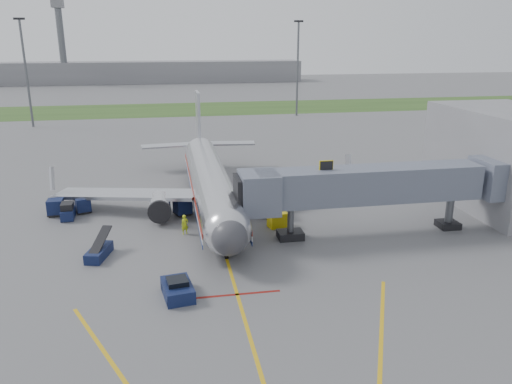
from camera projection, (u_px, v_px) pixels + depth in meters
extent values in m
plane|color=#565659|center=(230.00, 269.00, 37.89)|extent=(400.00, 400.00, 0.00)
cube|color=#2D4C1E|center=(182.00, 109.00, 122.46)|extent=(300.00, 25.00, 0.01)
cube|color=gold|center=(233.00, 281.00, 36.01)|extent=(0.25, 50.00, 0.01)
cube|color=maroon|center=(237.00, 294.00, 34.13)|extent=(6.00, 0.25, 0.01)
cube|color=gold|center=(380.00, 378.00, 25.76)|extent=(9.52, 20.04, 0.01)
cylinder|color=silver|center=(210.00, 181.00, 51.19)|extent=(3.80, 28.00, 3.80)
sphere|color=silver|center=(227.00, 231.00, 38.03)|extent=(3.80, 3.80, 3.80)
sphere|color=#38383D|center=(230.00, 238.00, 36.81)|extent=(2.74, 2.74, 2.74)
cube|color=black|center=(228.00, 226.00, 37.49)|extent=(2.20, 1.20, 0.55)
cone|color=silver|center=(199.00, 148.00, 66.69)|extent=(3.80, 5.00, 3.80)
cube|color=#B7BAC1|center=(198.00, 119.00, 65.04)|extent=(0.35, 4.20, 7.00)
cube|color=#B7BAC1|center=(126.00, 194.00, 50.00)|extent=(15.10, 8.59, 1.13)
cube|color=#B7BAC1|center=(291.00, 186.00, 52.91)|extent=(15.10, 8.59, 1.13)
cylinder|color=silver|center=(160.00, 206.00, 47.88)|extent=(2.10, 3.60, 2.10)
cylinder|color=silver|center=(266.00, 200.00, 49.66)|extent=(2.10, 3.60, 2.10)
cube|color=maroon|center=(229.00, 184.00, 51.62)|extent=(0.05, 28.00, 0.45)
cube|color=navy|center=(229.00, 192.00, 51.89)|extent=(0.05, 28.00, 0.35)
cylinder|color=black|center=(226.00, 255.00, 39.68)|extent=(0.28, 0.70, 0.70)
cylinder|color=black|center=(186.00, 202.00, 51.88)|extent=(0.50, 1.00, 1.00)
cylinder|color=black|center=(235.00, 199.00, 52.77)|extent=(0.50, 1.00, 1.00)
cube|color=slate|center=(369.00, 184.00, 43.45)|extent=(20.00, 3.00, 3.00)
cube|color=slate|center=(259.00, 192.00, 41.84)|extent=(3.20, 3.60, 3.40)
cube|color=black|center=(245.00, 193.00, 41.63)|extent=(1.60, 3.00, 2.80)
cube|color=gold|center=(326.00, 166.00, 42.24)|extent=(1.20, 0.15, 1.00)
cylinder|color=#595B60|center=(291.00, 222.00, 43.16)|extent=(0.56, 0.56, 3.10)
cube|color=black|center=(290.00, 235.00, 43.51)|extent=(2.20, 1.60, 0.70)
cylinder|color=#595B60|center=(449.00, 212.00, 45.73)|extent=(0.70, 0.70, 3.10)
cube|color=black|center=(448.00, 224.00, 46.10)|extent=(1.80, 1.80, 0.60)
cube|color=slate|center=(493.00, 178.00, 45.51)|extent=(3.00, 4.00, 3.40)
cube|color=slate|center=(507.00, 159.00, 50.94)|extent=(10.00, 16.00, 10.00)
cylinder|color=#595B60|center=(27.00, 75.00, 95.58)|extent=(0.44, 0.44, 20.00)
cube|color=black|center=(19.00, 19.00, 92.56)|extent=(2.00, 0.40, 0.40)
cylinder|color=#595B60|center=(298.00, 70.00, 109.69)|extent=(0.44, 0.44, 20.00)
cube|color=black|center=(299.00, 21.00, 106.67)|extent=(2.00, 0.40, 0.40)
cube|color=slate|center=(148.00, 72.00, 194.74)|extent=(120.00, 14.00, 8.00)
cylinder|color=#595B60|center=(62.00, 46.00, 181.95)|extent=(2.40, 2.40, 28.00)
cube|color=slate|center=(57.00, 3.00, 177.66)|extent=(4.00, 4.00, 3.00)
cube|color=#0B1633|center=(178.00, 290.00, 33.78)|extent=(2.33, 3.33, 0.94)
cube|color=black|center=(177.00, 282.00, 33.60)|extent=(1.56, 1.56, 0.43)
cylinder|color=black|center=(169.00, 301.00, 32.57)|extent=(0.29, 0.70, 0.68)
cylinder|color=black|center=(192.00, 297.00, 33.05)|extent=(0.29, 0.70, 0.68)
cylinder|color=black|center=(164.00, 286.00, 34.58)|extent=(0.29, 0.70, 0.68)
cylinder|color=black|center=(186.00, 283.00, 35.06)|extent=(0.29, 0.70, 0.68)
cube|color=#0B1633|center=(68.00, 214.00, 48.30)|extent=(1.29, 2.34, 0.91)
cube|color=black|center=(67.00, 206.00, 48.07)|extent=(1.16, 1.51, 0.64)
cylinder|color=black|center=(62.00, 220.00, 47.52)|extent=(0.22, 0.47, 0.46)
cylinder|color=black|center=(72.00, 219.00, 47.72)|extent=(0.22, 0.47, 0.46)
cylinder|color=black|center=(65.00, 214.00, 49.05)|extent=(0.22, 0.47, 0.46)
cylinder|color=black|center=(74.00, 213.00, 49.25)|extent=(0.22, 0.47, 0.46)
cube|color=#0B1633|center=(83.00, 205.00, 49.90)|extent=(1.74, 1.74, 1.36)
cube|color=black|center=(84.00, 211.00, 50.10)|extent=(1.80, 1.80, 0.11)
cylinder|color=black|center=(79.00, 214.00, 49.42)|extent=(0.26, 0.30, 0.25)
cylinder|color=black|center=(90.00, 212.00, 49.93)|extent=(0.26, 0.30, 0.25)
cylinder|color=black|center=(77.00, 211.00, 50.30)|extent=(0.26, 0.30, 0.25)
cylinder|color=black|center=(88.00, 209.00, 50.80)|extent=(0.26, 0.30, 0.25)
cube|color=#0B1633|center=(55.00, 207.00, 49.13)|extent=(1.48, 1.48, 1.46)
cube|color=black|center=(56.00, 214.00, 49.35)|extent=(1.52, 1.52, 0.11)
cylinder|color=black|center=(49.00, 216.00, 48.73)|extent=(0.21, 0.27, 0.26)
cylinder|color=black|center=(61.00, 215.00, 48.93)|extent=(0.21, 0.27, 0.26)
cylinder|color=black|center=(52.00, 212.00, 49.78)|extent=(0.21, 0.27, 0.26)
cylinder|color=black|center=(63.00, 212.00, 49.99)|extent=(0.21, 0.27, 0.26)
cube|color=#0B1633|center=(182.00, 206.00, 49.25)|extent=(1.94, 1.94, 1.50)
cube|color=black|center=(183.00, 213.00, 49.47)|extent=(2.00, 2.00, 0.12)
cylinder|color=black|center=(180.00, 216.00, 48.72)|extent=(0.30, 0.33, 0.27)
cylinder|color=black|center=(191.00, 214.00, 49.29)|extent=(0.30, 0.33, 0.27)
cylinder|color=black|center=(175.00, 213.00, 49.66)|extent=(0.30, 0.33, 0.27)
cylinder|color=black|center=(186.00, 211.00, 50.24)|extent=(0.30, 0.33, 0.27)
cube|color=#0B1633|center=(99.00, 253.00, 39.82)|extent=(2.03, 3.43, 0.80)
cube|color=black|center=(100.00, 241.00, 39.99)|extent=(1.70, 3.69, 1.26)
cylinder|color=black|center=(88.00, 260.00, 38.79)|extent=(0.32, 0.53, 0.50)
cylinder|color=black|center=(99.00, 261.00, 38.73)|extent=(0.32, 0.53, 0.50)
cylinder|color=black|center=(99.00, 248.00, 41.01)|extent=(0.32, 0.53, 0.50)
cylinder|color=black|center=(110.00, 249.00, 40.94)|extent=(0.32, 0.53, 0.50)
cube|color=gold|center=(278.00, 220.00, 46.15)|extent=(1.94, 1.52, 1.37)
cylinder|color=black|center=(272.00, 226.00, 46.08)|extent=(0.30, 0.39, 0.34)
cylinder|color=black|center=(283.00, 224.00, 46.53)|extent=(0.30, 0.39, 0.34)
imported|color=#AAC417|center=(185.00, 225.00, 44.39)|extent=(0.74, 0.59, 1.79)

